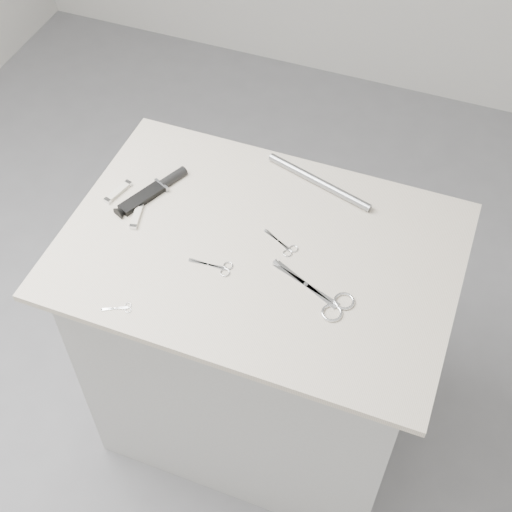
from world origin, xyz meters
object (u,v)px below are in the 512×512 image
(tiny_scissors, at_px, (121,308))
(large_shears, at_px, (326,299))
(sheathed_knife, at_px, (156,189))
(pocket_knife_b, at_px, (137,217))
(plinth, at_px, (259,347))
(embroidery_scissors_a, at_px, (218,267))
(pocket_knife_a, at_px, (118,192))
(metal_rail, at_px, (319,182))
(embroidery_scissors_b, at_px, (285,246))

(tiny_scissors, bearing_deg, large_shears, -2.49)
(sheathed_knife, height_order, pocket_knife_b, sheathed_knife)
(sheathed_knife, bearing_deg, large_shears, -84.56)
(plinth, height_order, tiny_scissors, tiny_scissors)
(embroidery_scissors_a, xyz_separation_m, pocket_knife_a, (-0.35, 0.14, 0.00))
(pocket_knife_b, bearing_deg, tiny_scissors, -173.93)
(plinth, xyz_separation_m, pocket_knife_a, (-0.42, 0.04, 0.48))
(metal_rail, bearing_deg, sheathed_knife, -156.14)
(sheathed_knife, bearing_deg, pocket_knife_a, 139.95)
(large_shears, xyz_separation_m, tiny_scissors, (-0.44, -0.20, -0.00))
(plinth, bearing_deg, sheathed_knife, 164.93)
(embroidery_scissors_a, height_order, pocket_knife_a, pocket_knife_a)
(metal_rail, bearing_deg, pocket_knife_b, -145.01)
(large_shears, height_order, metal_rail, metal_rail)
(embroidery_scissors_a, relative_size, pocket_knife_a, 1.17)
(embroidery_scissors_b, relative_size, pocket_knife_a, 1.08)
(plinth, height_order, large_shears, large_shears)
(sheathed_knife, height_order, metal_rail, same)
(embroidery_scissors_b, bearing_deg, embroidery_scissors_a, -110.08)
(tiny_scissors, bearing_deg, pocket_knife_a, 92.34)
(embroidery_scissors_a, relative_size, metal_rail, 0.34)
(embroidery_scissors_b, relative_size, pocket_knife_b, 1.21)
(embroidery_scissors_a, distance_m, tiny_scissors, 0.26)
(embroidery_scissors_b, bearing_deg, metal_rail, 113.53)
(plinth, relative_size, embroidery_scissors_a, 8.15)
(embroidery_scissors_a, relative_size, embroidery_scissors_b, 1.08)
(embroidery_scissors_a, height_order, pocket_knife_b, pocket_knife_b)
(plinth, height_order, pocket_knife_b, pocket_knife_b)
(pocket_knife_b, bearing_deg, metal_rail, -68.31)
(plinth, bearing_deg, tiny_scissors, -129.56)
(pocket_knife_b, xyz_separation_m, metal_rail, (0.41, 0.29, 0.01))
(tiny_scissors, bearing_deg, embroidery_scissors_a, 23.22)
(large_shears, distance_m, metal_rail, 0.39)
(embroidery_scissors_a, xyz_separation_m, metal_rail, (0.15, 0.36, 0.01))
(embroidery_scissors_a, relative_size, sheathed_knife, 0.52)
(plinth, distance_m, metal_rail, 0.55)
(metal_rail, bearing_deg, large_shears, -69.83)
(large_shears, bearing_deg, tiny_scissors, -134.06)
(pocket_knife_a, distance_m, metal_rail, 0.54)
(embroidery_scissors_b, bearing_deg, large_shears, -12.41)
(tiny_scissors, relative_size, pocket_knife_a, 0.73)
(tiny_scissors, height_order, sheathed_knife, sheathed_knife)
(tiny_scissors, distance_m, pocket_knife_b, 0.29)
(pocket_knife_a, bearing_deg, sheathed_knife, -49.04)
(large_shears, height_order, pocket_knife_a, pocket_knife_a)
(pocket_knife_a, bearing_deg, large_shears, -87.16)
(large_shears, distance_m, embroidery_scissors_a, 0.28)
(embroidery_scissors_b, xyz_separation_m, tiny_scissors, (-0.30, -0.32, -0.00))
(embroidery_scissors_a, height_order, tiny_scissors, same)
(plinth, xyz_separation_m, embroidery_scissors_b, (0.06, 0.03, 0.47))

